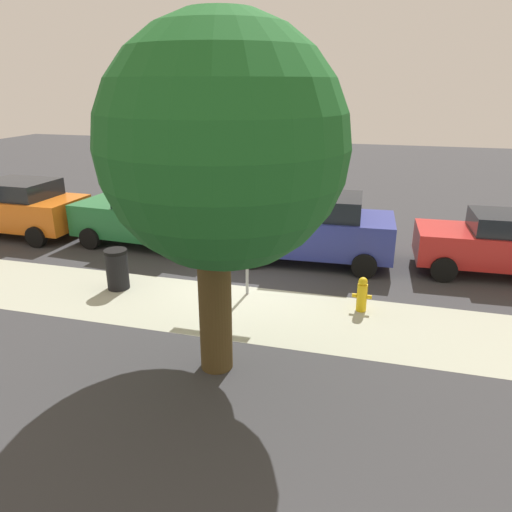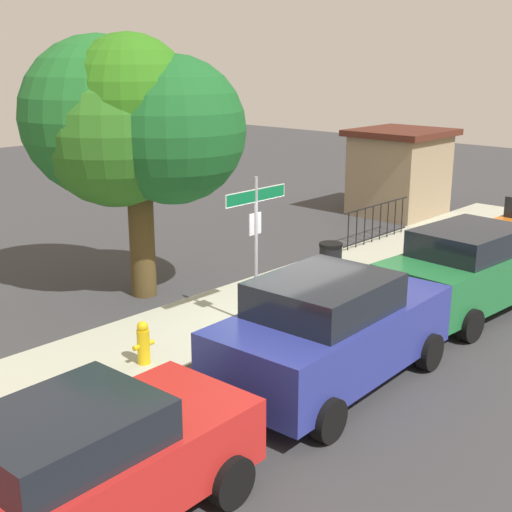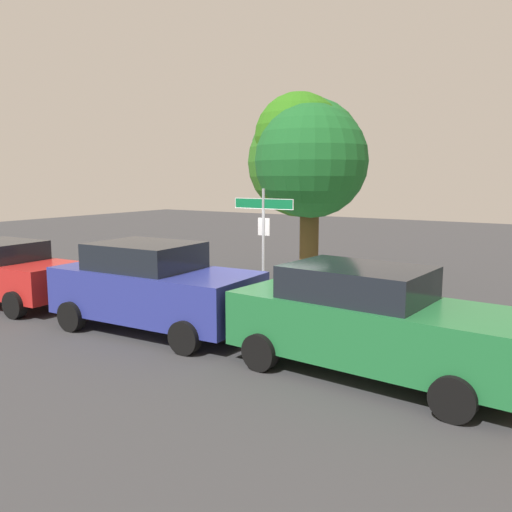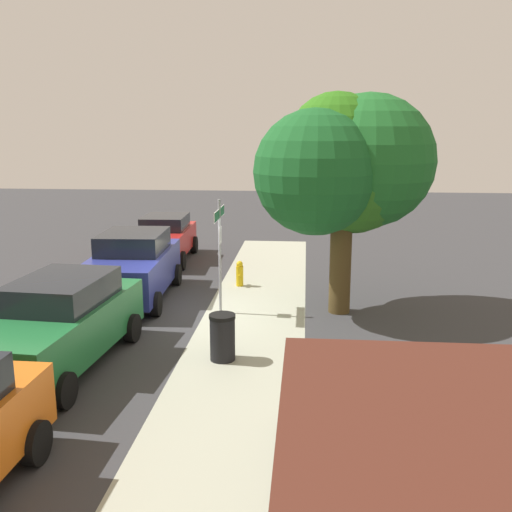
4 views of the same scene
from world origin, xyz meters
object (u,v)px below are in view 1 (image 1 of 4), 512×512
object	(u,v)px
car_orange	(17,207)
fire_hydrant	(362,294)
car_green	(153,216)
street_sign	(247,208)
car_blue	(312,228)
car_red	(501,243)
shade_tree	(220,146)
trash_bin	(117,269)

from	to	relation	value
car_orange	fire_hydrant	world-z (taller)	car_orange
car_green	street_sign	bearing A→B (deg)	148.16
street_sign	car_blue	world-z (taller)	street_sign
street_sign	fire_hydrant	distance (m)	3.14
car_red	car_green	bearing A→B (deg)	-0.81
shade_tree	trash_bin	xyz separation A→B (m)	(3.62, -2.67, -3.32)
car_green	fire_hydrant	world-z (taller)	car_green
car_orange	car_blue	bearing A→B (deg)	-178.81
car_green	car_orange	size ratio (longest dim) A/B	1.08
shade_tree	fire_hydrant	distance (m)	5.00
car_red	car_green	size ratio (longest dim) A/B	0.85
shade_tree	car_orange	size ratio (longest dim) A/B	1.26
shade_tree	car_green	distance (m)	7.79
car_orange	trash_bin	world-z (taller)	car_orange
car_blue	fire_hydrant	bearing A→B (deg)	116.15
shade_tree	car_blue	distance (m)	6.50
street_sign	shade_tree	xyz separation A→B (m)	(-0.53, 3.17, 1.74)
car_blue	car_orange	distance (m)	9.60
car_blue	fire_hydrant	xyz separation A→B (m)	(-1.55, 2.84, -0.56)
shade_tree	trash_bin	size ratio (longest dim) A/B	5.72
street_sign	shade_tree	size ratio (longest dim) A/B	0.53
car_red	shade_tree	bearing A→B (deg)	46.51
car_orange	street_sign	bearing A→B (deg)	163.97
car_red	trash_bin	bearing A→B (deg)	18.69
fire_hydrant	trash_bin	bearing A→B (deg)	3.00
car_blue	shade_tree	bearing A→B (deg)	81.99
street_sign	car_green	size ratio (longest dim) A/B	0.62
trash_bin	fire_hydrant	bearing A→B (deg)	-177.00
car_red	fire_hydrant	size ratio (longest dim) A/B	5.24
car_green	trash_bin	bearing A→B (deg)	105.11
street_sign	car_green	distance (m)	4.73
street_sign	shade_tree	bearing A→B (deg)	99.52
car_blue	car_red	bearing A→B (deg)	-179.35
car_green	car_orange	xyz separation A→B (m)	(4.80, 0.08, -0.01)
car_green	fire_hydrant	xyz separation A→B (m)	(-6.35, 2.89, -0.53)
car_blue	fire_hydrant	world-z (taller)	car_blue
car_green	fire_hydrant	bearing A→B (deg)	159.66
street_sign	fire_hydrant	size ratio (longest dim) A/B	3.80
street_sign	car_red	distance (m)	6.68
car_green	shade_tree	bearing A→B (deg)	130.03
fire_hydrant	trash_bin	size ratio (longest dim) A/B	0.80
shade_tree	car_red	xyz separation A→B (m)	(-5.36, -6.07, -2.98)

